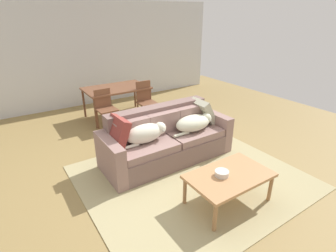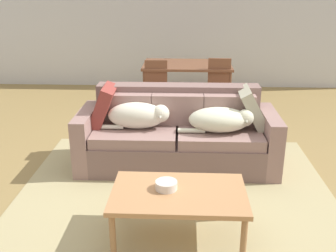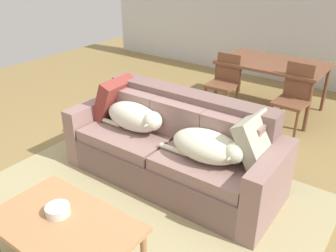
% 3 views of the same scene
% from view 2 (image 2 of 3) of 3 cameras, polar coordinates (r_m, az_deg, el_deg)
% --- Properties ---
extents(ground_plane, '(10.00, 10.00, 0.00)m').
position_cam_2_polar(ground_plane, '(4.56, -0.47, -6.56)').
color(ground_plane, olive).
extents(back_partition, '(8.00, 0.12, 2.70)m').
position_cam_2_polar(back_partition, '(8.10, 1.10, 15.21)').
color(back_partition, silver).
rests_on(back_partition, ground).
extents(area_rug, '(3.22, 2.85, 0.01)m').
position_cam_2_polar(area_rug, '(4.10, 1.06, -9.73)').
color(area_rug, tan).
rests_on(area_rug, ground).
extents(couch, '(2.26, 0.88, 0.90)m').
position_cam_2_polar(couch, '(4.61, 1.35, -1.45)').
color(couch, '#755B55').
rests_on(couch, ground).
extents(dog_on_left_cushion, '(0.81, 0.31, 0.30)m').
position_cam_2_polar(dog_on_left_cushion, '(4.44, -4.19, 1.55)').
color(dog_on_left_cushion, silver).
rests_on(dog_on_left_cushion, couch).
extents(dog_on_right_cushion, '(0.83, 0.39, 0.27)m').
position_cam_2_polar(dog_on_right_cushion, '(4.38, 7.68, 0.92)').
color(dog_on_right_cushion, beige).
rests_on(dog_on_right_cushion, couch).
extents(throw_pillow_by_left_arm, '(0.32, 0.48, 0.49)m').
position_cam_2_polar(throw_pillow_by_left_arm, '(4.63, -9.31, 2.89)').
color(throw_pillow_by_left_arm, brown).
rests_on(throw_pillow_by_left_arm, couch).
extents(throw_pillow_by_right_arm, '(0.35, 0.47, 0.47)m').
position_cam_2_polar(throw_pillow_by_right_arm, '(4.61, 12.16, 2.57)').
color(throw_pillow_by_right_arm, '#B2B197').
rests_on(throw_pillow_by_right_arm, couch).
extents(coffee_table, '(1.10, 0.68, 0.44)m').
position_cam_2_polar(coffee_table, '(3.27, 1.56, -10.17)').
color(coffee_table, tan).
rests_on(coffee_table, ground).
extents(bowl_on_coffee_table, '(0.18, 0.18, 0.07)m').
position_cam_2_polar(bowl_on_coffee_table, '(3.27, -0.24, -8.56)').
color(bowl_on_coffee_table, silver).
rests_on(bowl_on_coffee_table, coffee_table).
extents(dining_table, '(1.48, 0.94, 0.74)m').
position_cam_2_polar(dining_table, '(6.77, 2.79, 8.48)').
color(dining_table, brown).
rests_on(dining_table, ground).
extents(dining_chair_near_left, '(0.41, 0.41, 0.88)m').
position_cam_2_polar(dining_chair_near_left, '(6.31, -1.78, 5.95)').
color(dining_chair_near_left, brown).
rests_on(dining_chair_near_left, ground).
extents(dining_chair_near_right, '(0.42, 0.42, 0.91)m').
position_cam_2_polar(dining_chair_near_right, '(6.33, 7.38, 5.81)').
color(dining_chair_near_right, brown).
rests_on(dining_chair_near_right, ground).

